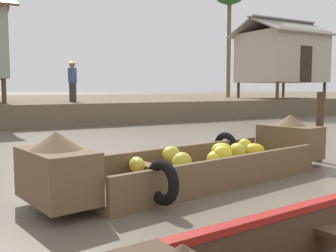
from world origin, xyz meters
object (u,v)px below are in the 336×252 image
banana_boat (202,161)px  mooring_post (320,127)px  vendor_person (72,79)px  stilt_house_mid_right (282,57)px

banana_boat → mooring_post: bearing=4.7°
banana_boat → mooring_post: size_ratio=3.94×
banana_boat → vendor_person: (1.23, 10.84, 1.44)m
stilt_house_mid_right → mooring_post: (-9.89, -10.65, -2.41)m
vendor_person → mooring_post: (1.55, -10.62, -1.10)m
stilt_house_mid_right → vendor_person: stilt_house_mid_right is taller
vendor_person → mooring_post: 10.79m
banana_boat → mooring_post: 2.81m
stilt_house_mid_right → banana_boat: bearing=-139.4°
vendor_person → mooring_post: size_ratio=1.28×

